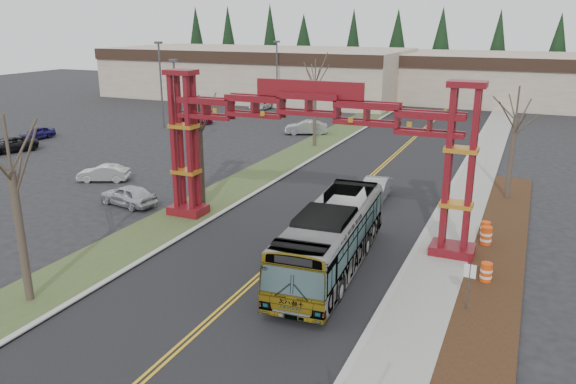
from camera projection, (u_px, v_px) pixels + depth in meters
The scene contains 32 objects.
road at pixel (346, 199), 38.07m from camera, with size 12.00×110.00×0.02m, color black.
lane_line_left at pixel (344, 199), 38.11m from camera, with size 0.12×100.00×0.01m, color gold.
lane_line_right at pixel (347, 199), 38.02m from camera, with size 0.12×100.00×0.01m, color gold.
curb_right at pixel (438, 210), 35.69m from camera, with size 0.30×110.00×0.15m, color #A8A7A3.
sidewalk_right at pixel (461, 213), 35.13m from camera, with size 2.60×110.00×0.14m, color gray.
landscape_strip at pixel (481, 342), 21.00m from camera, with size 2.60×50.00×0.12m, color black.
grass_median at pixel (242, 185), 41.14m from camera, with size 4.00×110.00×0.08m, color #364723.
curb_left at pixel (264, 188), 40.42m from camera, with size 0.30×110.00×0.15m, color #A8A7A3.
gateway_arch at pixel (309, 130), 30.20m from camera, with size 18.20×1.60×8.90m.
retail_building_west at pixel (259, 72), 89.64m from camera, with size 46.00×22.30×7.50m.
retail_building_east at pixel (530, 79), 81.35m from camera, with size 38.00×20.30×7.00m.
conifer_treeline at pixel (472, 53), 94.78m from camera, with size 116.10×5.60×13.00m.
transit_bus at pixel (331, 238), 26.89m from camera, with size 2.73×11.67×3.25m, color #B1B3B9.
silver_sedan at pixel (375, 190), 37.67m from camera, with size 1.54×4.43×1.46m, color #A5A8AD.
parked_car_near_a at pixel (128, 195), 36.58m from camera, with size 1.67×4.14×1.41m, color #BABBC3.
parked_car_near_b at pixel (104, 173), 42.19m from camera, with size 1.32×3.80×1.25m, color silver.
parked_car_near_c at pixel (9, 145), 51.63m from camera, with size 2.26×4.91×1.36m, color black.
parked_car_mid_a at pixel (196, 118), 66.49m from camera, with size 1.79×4.40×1.28m, color maroon.
parked_car_mid_b at pixel (37, 133), 57.21m from camera, with size 1.50×3.73×1.27m, color navy.
parked_car_far_a at pixel (306, 127), 59.73m from camera, with size 1.57×4.50×1.48m, color #999CA0.
parked_car_far_b at pixel (260, 105), 76.28m from camera, with size 2.05×4.46×1.24m, color silver.
bare_tree_median_near at pixel (11, 172), 22.57m from camera, with size 3.50×3.50×8.11m.
bare_tree_median_mid at pixel (200, 126), 35.04m from camera, with size 2.92×2.92×7.24m.
bare_tree_median_far at pixel (315, 83), 52.34m from camera, with size 3.25×3.25×8.26m.
bare_tree_right_far at pixel (516, 119), 36.65m from camera, with size 3.23×3.23×7.60m.
light_pole_near at pixel (176, 102), 48.57m from camera, with size 0.74×0.37×8.49m.
light_pole_mid at pixel (161, 79), 61.99m from camera, with size 0.82×0.41×9.47m.
light_pole_far at pixel (277, 71), 74.28m from camera, with size 0.79×0.40×9.15m.
street_sign at pixel (469, 278), 22.92m from camera, with size 0.48×0.08×2.12m.
barrel_south at pixel (486, 273), 25.72m from camera, with size 0.54×0.54×1.01m.
barrel_mid at pixel (486, 237), 29.96m from camera, with size 0.59×0.59×1.10m.
barrel_north at pixel (485, 230), 30.99m from camera, with size 0.54×0.54×1.00m.
Camera 1 is at (10.98, -9.80, 11.57)m, focal length 35.00 mm.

